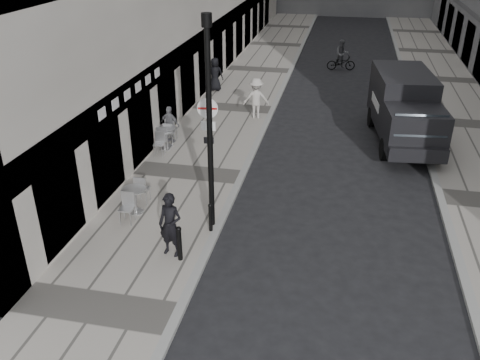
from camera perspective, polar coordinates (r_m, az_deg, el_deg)
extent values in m
cube|color=gray|center=(26.00, -0.79, 8.04)|extent=(4.00, 60.00, 0.12)
cube|color=gray|center=(26.04, 23.69, 5.76)|extent=(4.00, 60.00, 0.12)
imported|color=black|center=(14.13, -7.83, -5.03)|extent=(0.76, 0.57, 1.89)
cylinder|color=black|center=(16.16, -3.51, 3.20)|extent=(0.10, 0.10, 3.74)
cylinder|color=white|center=(15.64, -3.66, 8.04)|extent=(0.64, 0.10, 0.64)
cube|color=#B21414|center=(15.62, -3.68, 8.02)|extent=(0.59, 0.08, 0.06)
cube|color=white|center=(15.86, -3.57, 6.07)|extent=(0.45, 0.07, 0.30)
cylinder|color=black|center=(14.49, -3.41, 5.34)|extent=(0.16, 0.16, 6.09)
cylinder|color=black|center=(13.66, -3.77, 17.50)|extent=(0.28, 0.28, 0.35)
cylinder|color=black|center=(14.10, -6.80, -7.19)|extent=(0.13, 0.13, 0.99)
cylinder|color=black|center=(15.31, -3.33, -4.30)|extent=(0.12, 0.12, 0.87)
cylinder|color=black|center=(20.98, 15.96, 3.33)|extent=(0.41, 0.92, 0.89)
cylinder|color=black|center=(21.43, 21.10, 3.03)|extent=(0.41, 0.92, 0.89)
cylinder|color=black|center=(24.45, 14.62, 6.86)|extent=(0.41, 0.92, 0.89)
cylinder|color=black|center=(24.84, 19.09, 6.55)|extent=(0.41, 0.92, 0.89)
cube|color=black|center=(23.40, 17.65, 8.89)|extent=(2.65, 4.22, 2.22)
cube|color=black|center=(20.74, 19.00, 5.44)|extent=(2.43, 2.23, 1.55)
cube|color=#1E2328|center=(19.84, 19.66, 5.75)|extent=(1.97, 0.60, 0.82)
imported|color=black|center=(33.93, 11.27, 12.78)|extent=(1.86, 0.90, 0.93)
imported|color=#545559|center=(33.80, 11.36, 13.72)|extent=(0.95, 0.80, 1.76)
imported|color=slate|center=(21.62, -7.88, 6.19)|extent=(0.99, 0.60, 1.58)
imported|color=#BBB4AC|center=(24.29, 1.83, 9.16)|extent=(1.32, 0.88, 1.90)
imported|color=black|center=(28.54, -2.82, 11.77)|extent=(0.89, 0.58, 1.81)
cylinder|color=silver|center=(16.79, -11.57, -3.49)|extent=(0.49, 0.49, 0.03)
cylinder|color=silver|center=(16.59, -11.70, -2.28)|extent=(0.07, 0.07, 0.82)
cylinder|color=silver|center=(16.40, -11.83, -1.03)|extent=(0.78, 0.78, 0.03)
cylinder|color=silver|center=(21.48, -8.18, 3.79)|extent=(0.50, 0.50, 0.03)
cylinder|color=silver|center=(21.32, -8.25, 4.81)|extent=(0.07, 0.07, 0.84)
cylinder|color=silver|center=(21.17, -8.33, 5.86)|extent=(0.79, 0.79, 0.03)
cylinder|color=silver|center=(21.24, -8.42, 3.50)|extent=(0.46, 0.46, 0.03)
cylinder|color=silver|center=(21.10, -8.49, 4.45)|extent=(0.06, 0.06, 0.77)
cylinder|color=silver|center=(20.95, -8.56, 5.43)|extent=(0.73, 0.73, 0.03)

